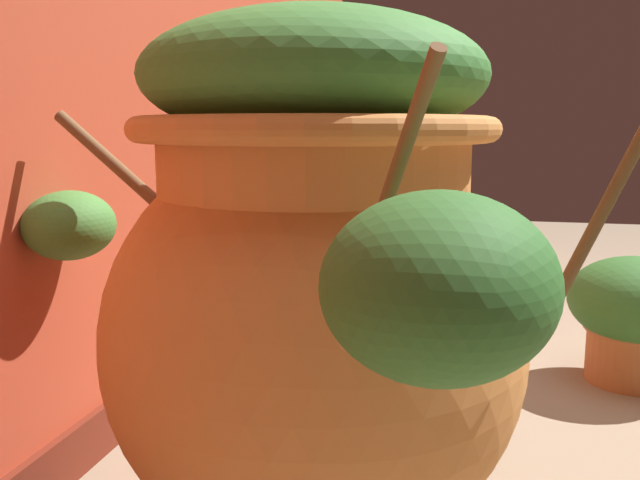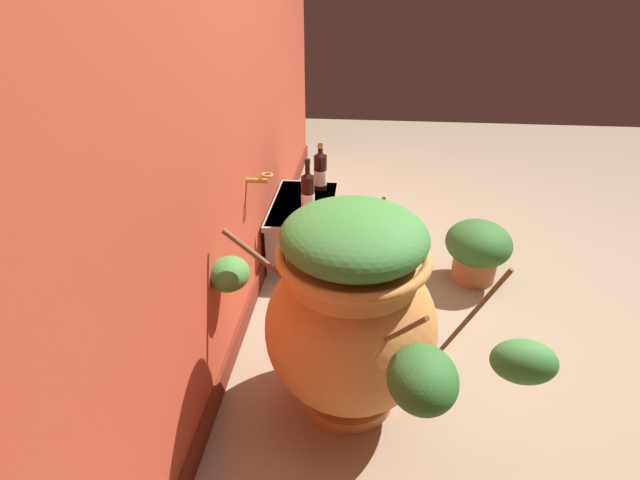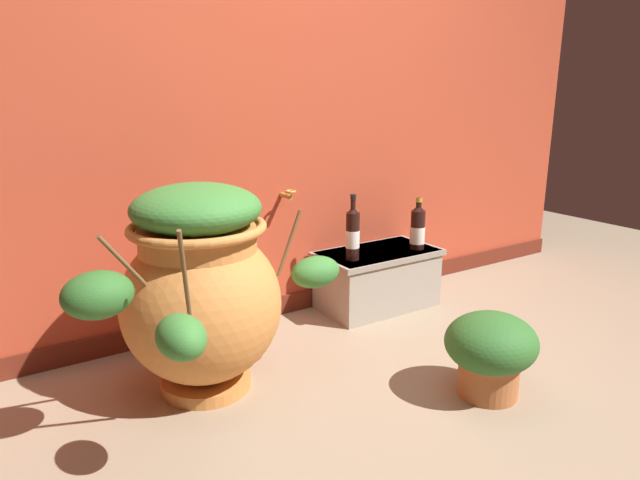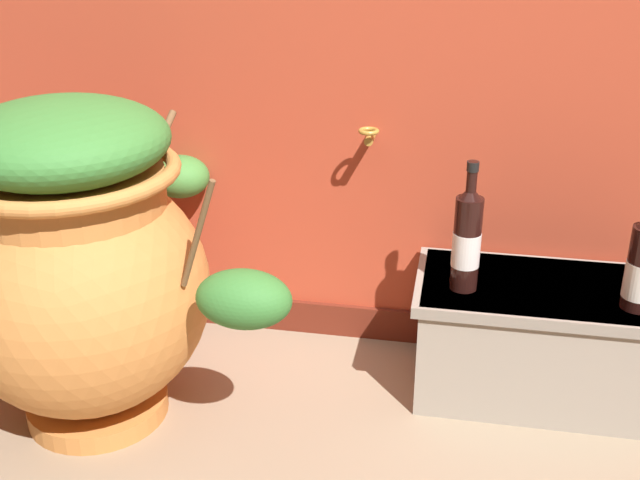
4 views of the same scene
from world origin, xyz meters
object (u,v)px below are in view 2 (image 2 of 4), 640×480
terracotta_urn (353,312)px  potted_shrub (477,249)px  wine_bottle_middle (320,171)px  wine_bottle_left (308,195)px

terracotta_urn → potted_shrub: bearing=-35.1°
terracotta_urn → wine_bottle_middle: size_ratio=4.05×
wine_bottle_left → potted_shrub: wine_bottle_left is taller
wine_bottle_left → potted_shrub: (0.00, -0.93, -0.28)m
terracotta_urn → wine_bottle_middle: 1.38m
terracotta_urn → potted_shrub: size_ratio=3.14×
wine_bottle_left → potted_shrub: size_ratio=0.93×
terracotta_urn → wine_bottle_left: 0.97m
wine_bottle_left → potted_shrub: bearing=-90.0°
potted_shrub → wine_bottle_left: bearing=90.0°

